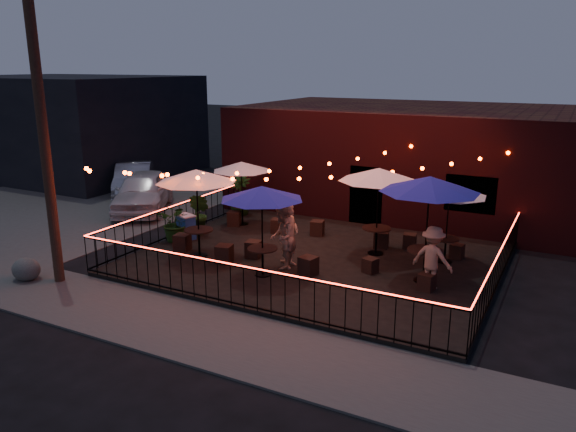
% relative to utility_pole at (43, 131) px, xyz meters
% --- Properties ---
extents(ground, '(110.00, 110.00, 0.00)m').
position_rel_utility_pole_xyz_m(ground, '(5.40, 2.60, -4.00)').
color(ground, black).
rests_on(ground, ground).
extents(patio, '(10.00, 8.00, 0.15)m').
position_rel_utility_pole_xyz_m(patio, '(5.40, 4.60, -3.92)').
color(patio, black).
rests_on(patio, ground).
extents(sidewalk, '(18.00, 2.50, 0.05)m').
position_rel_utility_pole_xyz_m(sidewalk, '(5.40, -0.65, -3.98)').
color(sidewalk, '#474542').
rests_on(sidewalk, ground).
extents(parking_lot, '(11.00, 12.00, 0.02)m').
position_rel_utility_pole_xyz_m(parking_lot, '(-6.60, 6.60, -3.99)').
color(parking_lot, '#474542').
rests_on(parking_lot, ground).
extents(brick_building, '(14.00, 8.00, 4.00)m').
position_rel_utility_pole_xyz_m(brick_building, '(6.40, 12.59, -2.00)').
color(brick_building, black).
rests_on(brick_building, ground).
extents(background_building, '(12.00, 9.00, 5.00)m').
position_rel_utility_pole_xyz_m(background_building, '(-12.60, 11.60, -1.50)').
color(background_building, black).
rests_on(background_building, ground).
extents(utility_pole, '(0.26, 0.26, 8.00)m').
position_rel_utility_pole_xyz_m(utility_pole, '(0.00, 0.00, 0.00)').
color(utility_pole, '#362016').
rests_on(utility_pole, ground).
extents(fence_front, '(10.00, 0.04, 1.04)m').
position_rel_utility_pole_xyz_m(fence_front, '(5.40, 0.60, -3.34)').
color(fence_front, black).
rests_on(fence_front, patio).
extents(fence_left, '(0.04, 8.00, 1.04)m').
position_rel_utility_pole_xyz_m(fence_left, '(0.40, 4.60, -3.34)').
color(fence_left, black).
rests_on(fence_left, patio).
extents(fence_right, '(0.04, 8.00, 1.04)m').
position_rel_utility_pole_xyz_m(fence_right, '(10.40, 4.60, -3.34)').
color(fence_right, black).
rests_on(fence_right, patio).
extents(festoon_lights, '(10.02, 8.72, 1.32)m').
position_rel_utility_pole_xyz_m(festoon_lights, '(4.39, 4.30, -1.48)').
color(festoon_lights, '#FF2D00').
rests_on(festoon_lights, ground).
extents(cafe_table_0, '(2.38, 2.38, 2.57)m').
position_rel_utility_pole_xyz_m(cafe_table_0, '(2.26, 3.13, -1.50)').
color(cafe_table_0, black).
rests_on(cafe_table_0, patio).
extents(cafe_table_1, '(2.37, 2.37, 2.23)m').
position_rel_utility_pole_xyz_m(cafe_table_1, '(1.60, 6.56, -1.82)').
color(cafe_table_1, black).
rests_on(cafe_table_1, patio).
extents(cafe_table_2, '(2.51, 2.51, 2.43)m').
position_rel_utility_pole_xyz_m(cafe_table_2, '(4.71, 2.64, -1.63)').
color(cafe_table_2, black).
rests_on(cafe_table_2, patio).
extents(cafe_table_3, '(2.95, 2.95, 2.59)m').
position_rel_utility_pole_xyz_m(cafe_table_3, '(6.80, 5.71, -1.49)').
color(cafe_table_3, black).
rests_on(cafe_table_3, patio).
extents(cafe_table_4, '(3.31, 3.31, 2.78)m').
position_rel_utility_pole_xyz_m(cafe_table_4, '(8.63, 4.20, -1.31)').
color(cafe_table_4, black).
rests_on(cafe_table_4, patio).
extents(cafe_table_5, '(2.57, 2.57, 2.27)m').
position_rel_utility_pole_xyz_m(cafe_table_5, '(8.78, 5.94, -1.78)').
color(cafe_table_5, black).
rests_on(cafe_table_5, patio).
extents(bistro_chair_0, '(0.50, 0.50, 0.51)m').
position_rel_utility_pole_xyz_m(bistro_chair_0, '(1.53, 3.27, -3.60)').
color(bistro_chair_0, black).
rests_on(bistro_chair_0, patio).
extents(bistro_chair_1, '(0.51, 0.51, 0.51)m').
position_rel_utility_pole_xyz_m(bistro_chair_1, '(3.25, 2.98, -3.59)').
color(bistro_chair_1, black).
rests_on(bistro_chair_1, patio).
extents(bistro_chair_2, '(0.55, 0.55, 0.51)m').
position_rel_utility_pole_xyz_m(bistro_chair_2, '(1.42, 6.29, -3.60)').
color(bistro_chair_2, black).
rests_on(bistro_chair_2, patio).
extents(bistro_chair_3, '(0.49, 0.49, 0.47)m').
position_rel_utility_pole_xyz_m(bistro_chair_3, '(3.16, 6.26, -3.62)').
color(bistro_chair_3, black).
rests_on(bistro_chair_3, patio).
extents(bistro_chair_4, '(0.47, 0.47, 0.49)m').
position_rel_utility_pole_xyz_m(bistro_chair_4, '(3.75, 3.75, -3.61)').
color(bistro_chair_4, black).
rests_on(bistro_chair_4, patio).
extents(bistro_chair_5, '(0.50, 0.50, 0.50)m').
position_rel_utility_pole_xyz_m(bistro_chair_5, '(5.78, 3.23, -3.60)').
color(bistro_chair_5, black).
rests_on(bistro_chair_5, patio).
extents(bistro_chair_6, '(0.49, 0.49, 0.49)m').
position_rel_utility_pole_xyz_m(bistro_chair_6, '(4.47, 6.62, -3.61)').
color(bistro_chair_6, black).
rests_on(bistro_chair_6, patio).
extents(bistro_chair_7, '(0.50, 0.50, 0.51)m').
position_rel_utility_pole_xyz_m(bistro_chair_7, '(6.76, 6.34, -3.60)').
color(bistro_chair_7, black).
rests_on(bistro_chair_7, patio).
extents(bistro_chair_8, '(0.44, 0.44, 0.41)m').
position_rel_utility_pole_xyz_m(bistro_chair_8, '(7.19, 4.15, -3.65)').
color(bistro_chair_8, black).
rests_on(bistro_chair_8, patio).
extents(bistro_chair_9, '(0.42, 0.42, 0.43)m').
position_rel_utility_pole_xyz_m(bistro_chair_9, '(8.85, 3.65, -3.64)').
color(bistro_chair_9, black).
rests_on(bistro_chair_9, patio).
extents(bistro_chair_10, '(0.43, 0.43, 0.45)m').
position_rel_utility_pole_xyz_m(bistro_chair_10, '(7.55, 6.70, -3.63)').
color(bistro_chair_10, black).
rests_on(bistro_chair_10, patio).
extents(bistro_chair_11, '(0.40, 0.40, 0.42)m').
position_rel_utility_pole_xyz_m(bistro_chair_11, '(9.02, 6.43, -3.64)').
color(bistro_chair_11, black).
rests_on(bistro_chair_11, patio).
extents(patron_a, '(0.46, 0.67, 1.79)m').
position_rel_utility_pole_xyz_m(patron_a, '(5.05, 3.56, -2.95)').
color(patron_a, tan).
rests_on(patron_a, patio).
extents(patron_b, '(0.94, 1.04, 1.75)m').
position_rel_utility_pole_xyz_m(patron_b, '(4.89, 3.39, -2.97)').
color(patron_b, '#D4A08B').
rests_on(patron_b, patio).
extents(patron_c, '(1.13, 0.78, 1.62)m').
position_rel_utility_pole_xyz_m(patron_c, '(8.91, 3.80, -3.04)').
color(patron_c, tan).
rests_on(patron_c, patio).
extents(potted_shrub_a, '(1.22, 1.09, 1.22)m').
position_rel_utility_pole_xyz_m(potted_shrub_a, '(0.80, 3.93, -3.24)').
color(potted_shrub_a, '#1E4114').
rests_on(potted_shrub_a, patio).
extents(potted_shrub_b, '(0.88, 0.77, 1.40)m').
position_rel_utility_pole_xyz_m(potted_shrub_b, '(1.01, 4.84, -3.15)').
color(potted_shrub_b, '#1A3F13').
rests_on(potted_shrub_b, patio).
extents(potted_shrub_c, '(0.84, 0.84, 1.47)m').
position_rel_utility_pole_xyz_m(potted_shrub_c, '(0.80, 7.67, -3.11)').
color(potted_shrub_c, '#0F3B10').
rests_on(potted_shrub_c, patio).
extents(cooler, '(0.71, 0.61, 0.80)m').
position_rel_utility_pole_xyz_m(cooler, '(0.90, 4.27, -3.45)').
color(cooler, blue).
rests_on(cooler, patio).
extents(boulder, '(1.01, 0.92, 0.66)m').
position_rel_utility_pole_xyz_m(boulder, '(-0.84, -0.35, -3.67)').
color(boulder, '#4C4C47').
rests_on(boulder, ground).
extents(car_white, '(3.91, 4.88, 1.56)m').
position_rel_utility_pole_xyz_m(car_white, '(-3.19, 6.86, -3.22)').
color(car_white, silver).
rests_on(car_white, ground).
extents(car_silver, '(3.78, 4.26, 1.40)m').
position_rel_utility_pole_xyz_m(car_silver, '(-5.46, 8.81, -3.30)').
color(car_silver, '#94959B').
rests_on(car_silver, ground).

